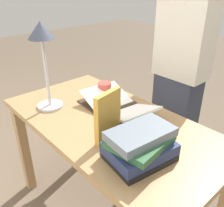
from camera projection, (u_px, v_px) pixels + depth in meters
name	position (u px, v px, depth m)	size (l,w,h in m)	color
reading_desk	(110.00, 137.00, 1.44)	(1.30, 0.68, 0.75)	#937047
open_book	(118.00, 107.00, 1.47)	(0.53, 0.33, 0.09)	#38281E
book_stack_tall	(140.00, 145.00, 1.07)	(0.25, 0.31, 0.15)	black
book_standing_upright	(108.00, 116.00, 1.18)	(0.06, 0.17, 0.25)	#BC8933
reading_lamp	(43.00, 46.00, 1.36)	(0.15, 0.15, 0.51)	#ADADB2
coffee_mug	(105.00, 90.00, 1.63)	(0.11, 0.09, 0.10)	#B74238
person_reader	(180.00, 72.00, 1.78)	(0.36, 0.21, 1.73)	#2D3342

